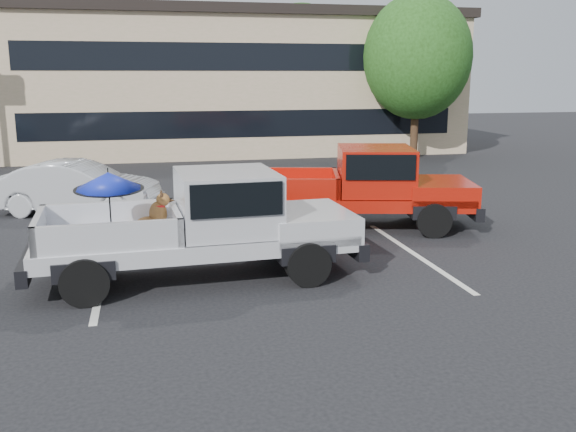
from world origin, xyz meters
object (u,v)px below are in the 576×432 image
object	(u,v)px
tree_right	(417,57)
red_pickup	(368,184)
tree_back	(301,57)
silver_sedan	(78,188)
silver_pickup	(214,219)

from	to	relation	value
tree_right	red_pickup	xyz separation A→B (m)	(-6.17, -11.59, -3.18)
tree_right	tree_back	bearing A→B (deg)	110.56
silver_sedan	tree_back	bearing A→B (deg)	-13.55
tree_back	silver_pickup	distance (m)	23.89
tree_right	red_pickup	distance (m)	13.51
red_pickup	tree_back	bearing A→B (deg)	94.29
tree_right	silver_sedan	size ratio (longest dim) A/B	1.65
tree_right	silver_pickup	distance (m)	17.99
tree_back	silver_pickup	size ratio (longest dim) A/B	1.23
tree_back	red_pickup	xyz separation A→B (m)	(-3.17, -19.59, -3.39)
tree_right	red_pickup	size ratio (longest dim) A/B	1.13
tree_right	silver_sedan	bearing A→B (deg)	-146.39
red_pickup	tree_right	bearing A→B (deg)	75.46
tree_back	red_pickup	size ratio (longest dim) A/B	1.19
tree_back	red_pickup	bearing A→B (deg)	-99.18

